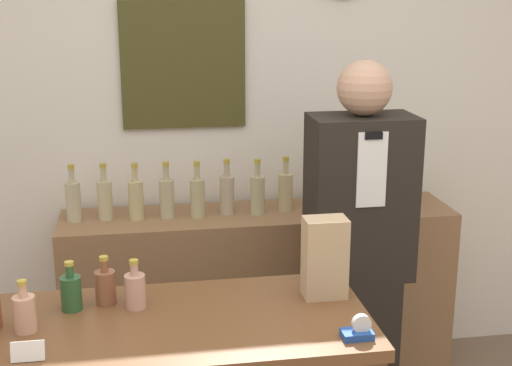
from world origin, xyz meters
name	(u,v)px	position (x,y,z in m)	size (l,w,h in m)	color
back_wall	(218,112)	(0.00, 2.00, 1.35)	(5.20, 0.09, 2.70)	silver
back_shelf	(259,298)	(0.16, 1.73, 0.45)	(1.91, 0.41, 0.90)	#8E6642
shopkeeper	(358,262)	(0.49, 1.18, 0.84)	(0.43, 0.27, 1.69)	black
potted_plant	(387,169)	(0.80, 1.73, 1.10)	(0.25, 0.25, 0.35)	#B27047
paper_bag	(325,258)	(0.18, 0.59, 1.11)	(0.14, 0.10, 0.27)	tan
tape_dispenser	(358,331)	(0.21, 0.29, 1.00)	(0.09, 0.06, 0.07)	#1E4799
price_card_right	(28,351)	(-0.72, 0.31, 1.00)	(0.09, 0.02, 0.06)	white
counter_bottle_2	(25,312)	(-0.75, 0.49, 1.04)	(0.07, 0.07, 0.16)	tan
counter_bottle_3	(71,292)	(-0.63, 0.62, 1.04)	(0.07, 0.07, 0.16)	#29542C
counter_bottle_4	(105,286)	(-0.52, 0.65, 1.04)	(0.07, 0.07, 0.16)	brown
counter_bottle_5	(135,290)	(-0.43, 0.60, 1.04)	(0.07, 0.07, 0.16)	tan
shelf_bottle_0	(73,200)	(-0.71, 1.75, 1.01)	(0.07, 0.07, 0.27)	tan
shelf_bottle_1	(105,198)	(-0.57, 1.75, 1.01)	(0.07, 0.07, 0.27)	tan
shelf_bottle_2	(136,198)	(-0.42, 1.73, 1.01)	(0.07, 0.07, 0.27)	tan
shelf_bottle_3	(167,197)	(-0.28, 1.73, 1.01)	(0.07, 0.07, 0.27)	tan
shelf_bottle_4	(197,196)	(-0.14, 1.72, 1.01)	(0.07, 0.07, 0.27)	tan
shelf_bottle_5	(227,193)	(0.01, 1.74, 1.01)	(0.07, 0.07, 0.27)	tan
shelf_bottle_6	(257,193)	(0.15, 1.71, 1.01)	(0.07, 0.07, 0.27)	tan
shelf_bottle_7	(286,190)	(0.29, 1.74, 1.01)	(0.07, 0.07, 0.27)	tan
shelf_bottle_8	(315,190)	(0.44, 1.73, 1.01)	(0.07, 0.07, 0.27)	tan
shelf_bottle_9	(344,189)	(0.58, 1.72, 1.01)	(0.07, 0.07, 0.27)	tan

